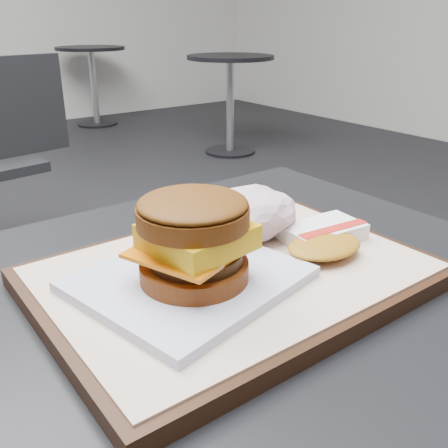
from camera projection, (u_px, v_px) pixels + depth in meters
serving_tray at (234, 275)px, 0.51m from camera, size 0.38×0.28×0.02m
breakfast_sandwich at (192, 248)px, 0.45m from camera, size 0.22×0.21×0.09m
hash_brown at (323, 238)px, 0.54m from camera, size 0.12×0.10×0.02m
crumpled_wrapper at (247, 214)px, 0.56m from camera, size 0.12×0.10×0.06m
bg_table_near at (230, 81)px, 3.83m from camera, size 0.66×0.66×0.75m
bg_table_far at (92, 67)px, 4.86m from camera, size 0.66×0.66×0.75m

